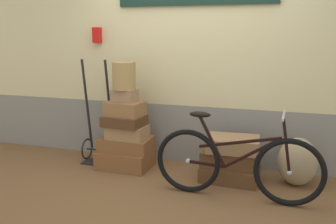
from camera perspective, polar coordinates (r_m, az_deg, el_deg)
The scene contains 15 objects.
ground at distance 4.26m, azimuth 0.67°, elevation -11.22°, with size 10.18×5.20×0.06m, color brown.
station_building at distance 4.73m, azimuth 3.89°, elevation 8.97°, with size 8.18×0.74×2.80m.
suitcase_0 at distance 4.75m, azimuth -6.43°, elevation -7.00°, with size 0.63×0.50×0.22m, color brown.
suitcase_1 at distance 4.70m, azimuth -6.33°, elevation -4.79°, with size 0.62×0.42×0.16m, color brown.
suitcase_2 at distance 4.62m, azimuth -6.16°, elevation -3.03°, with size 0.47×0.33×0.16m, color #9E754C.
suitcase_3 at distance 4.57m, azimuth -6.63°, elevation -1.34°, with size 0.47×0.36×0.12m, color #4C2D19.
suitcase_4 at distance 4.56m, azimuth -6.52°, elevation 0.51°, with size 0.43×0.31×0.17m, color olive.
suitcase_5 at distance 4.54m, azimuth -6.61°, elevation 2.50°, with size 0.28×0.20×0.15m, color #937051.
suitcase_6 at distance 4.38m, azimuth 9.35°, elevation -9.12°, with size 0.63×0.44×0.17m, color brown.
suitcase_7 at distance 4.34m, azimuth 9.34°, elevation -6.88°, with size 0.63×0.40×0.18m, color brown.
suitcase_8 at distance 4.27m, azimuth 9.85°, elevation -4.81°, with size 0.57×0.41×0.16m, color #9E754C.
wicker_basket at distance 4.50m, azimuth -6.69°, elevation 5.47°, with size 0.28×0.28×0.33m, color #A8844C.
luggage_trolley at distance 4.95m, azimuth -10.45°, elevation -3.82°, with size 0.40×0.36×1.32m.
burlap_sack at distance 4.37m, azimuth 19.02°, elevation -7.12°, with size 0.42×0.36×0.54m, color #9E8966.
bicycle at distance 3.84m, azimuth 10.28°, elevation -7.81°, with size 1.68×0.46×0.91m.
Camera 1 is at (1.14, -3.74, 1.65)m, focal length 40.23 mm.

